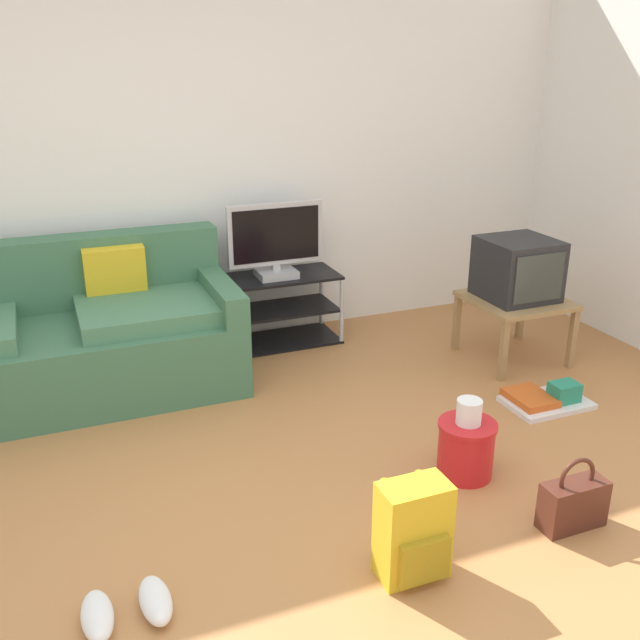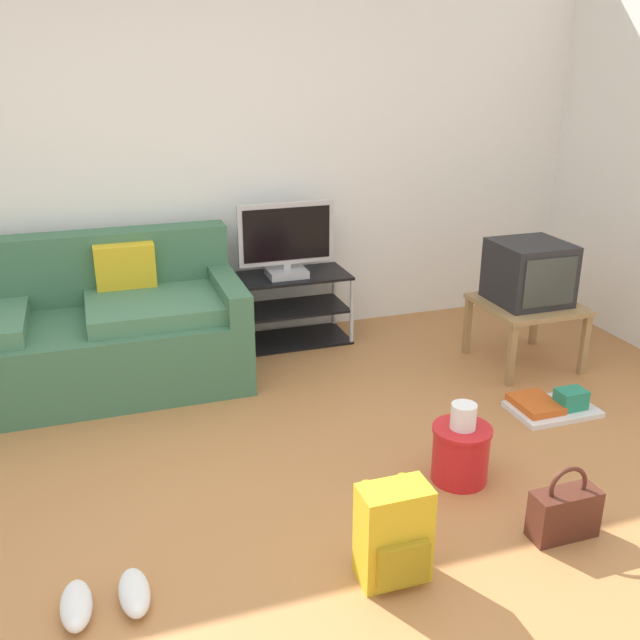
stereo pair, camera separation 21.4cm
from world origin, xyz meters
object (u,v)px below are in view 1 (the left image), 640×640
couch (52,342)px  floor_tray (546,399)px  handbag (573,502)px  flat_tv (276,241)px  sneakers_pair (127,608)px  tv_stand (276,310)px  crt_tv (518,269)px  side_table (515,306)px  backpack (413,531)px  cleaning_bucket (466,444)px

couch → floor_tray: couch is taller
couch → handbag: bearing=-47.7°
couch → flat_tv: size_ratio=3.27×
sneakers_pair → tv_stand: bearing=59.4°
handbag → sneakers_pair: 1.85m
crt_tv → couch: bearing=168.6°
flat_tv → floor_tray: flat_tv is taller
side_table → crt_tv: 0.25m
tv_stand → couch: bearing=-170.0°
floor_tray → side_table: bearing=70.9°
crt_tv → backpack: 2.32m
side_table → crt_tv: size_ratio=1.34×
tv_stand → backpack: 2.44m
couch → floor_tray: bearing=-25.2°
tv_stand → backpack: bearing=-96.4°
backpack → sneakers_pair: (-1.06, 0.17, -0.15)m
crt_tv → floor_tray: size_ratio=0.93×
handbag → sneakers_pair: bearing=174.7°
backpack → couch: bearing=100.6°
couch → side_table: size_ratio=3.64×
side_table → flat_tv: bearing=148.8°
crt_tv → floor_tray: (-0.22, -0.65, -0.57)m
tv_stand → handbag: (0.51, -2.42, -0.13)m
tv_stand → crt_tv: (1.35, -0.83, 0.37)m
crt_tv → handbag: bearing=-117.9°
side_table → handbag: size_ratio=1.75×
couch → cleaning_bucket: bearing=-43.1°
sneakers_pair → floor_tray: bearing=17.4°
cleaning_bucket → floor_tray: bearing=27.4°
side_table → backpack: side_table is taller
tv_stand → handbag: size_ratio=2.56×
couch → sneakers_pair: 2.02m
crt_tv → backpack: size_ratio=1.09×
flat_tv → backpack: (-0.27, -2.40, -0.54)m
cleaning_bucket → handbag: bearing=-68.3°
side_table → backpack: 2.28m
crt_tv → cleaning_bucket: size_ratio=1.10×
crt_tv → cleaning_bucket: (-1.05, -1.08, -0.45)m
floor_tray → handbag: bearing=-123.6°
backpack → floor_tray: (1.40, 0.95, -0.15)m
cleaning_bucket → sneakers_pair: cleaning_bucket is taller
tv_stand → flat_tv: size_ratio=1.31×
sneakers_pair → backpack: bearing=-9.3°
crt_tv → handbag: size_ratio=1.31×
side_table → cleaning_bucket: side_table is taller
backpack → side_table: bearing=26.0°
tv_stand → flat_tv: 0.49m
tv_stand → crt_tv: bearing=-31.4°
flat_tv → crt_tv: bearing=-30.7°
side_table → sneakers_pair: size_ratio=1.82×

